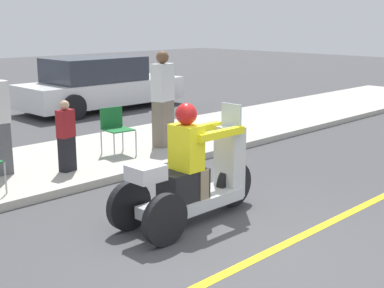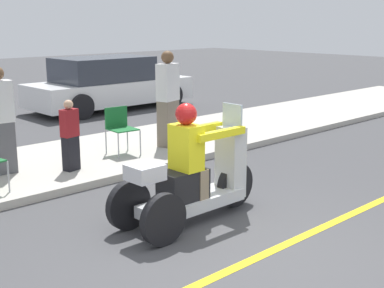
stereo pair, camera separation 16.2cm
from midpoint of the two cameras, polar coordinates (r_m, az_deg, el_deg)
The scene contains 8 objects.
ground_plane at distance 5.75m, azimuth 5.94°, elevation -12.12°, with size 60.00×60.00×0.00m, color #424244.
lane_stripe at distance 5.97m, azimuth 7.83°, elevation -11.17°, with size 24.00×0.12×0.01m.
sidewalk_strip at distance 9.16m, azimuth -16.86°, elevation -2.53°, with size 28.00×2.80×0.12m.
motorcycle_trike at distance 6.56m, azimuth -0.68°, elevation -3.77°, with size 2.12×0.74×1.49m.
spectator_near_curb at distance 8.54m, azimuth -13.80°, elevation 0.70°, with size 0.30×0.22×1.12m.
spectator_by_tree at distance 9.94m, azimuth -3.59°, elevation 4.61°, with size 0.47×0.35×1.77m.
folding_chair_set_back at distance 9.50m, azimuth -8.68°, elevation 1.94°, with size 0.51×0.51×0.82m.
parked_car_lot_right at distance 15.08m, azimuth -10.11°, elevation 6.25°, with size 4.63×1.98×1.45m.
Camera 1 is at (-4.11, -3.21, 2.45)m, focal length 50.00 mm.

